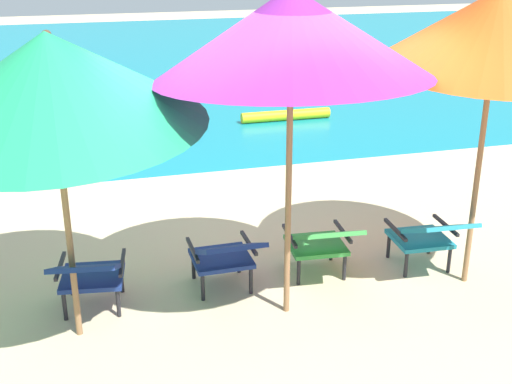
% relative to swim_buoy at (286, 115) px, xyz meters
% --- Properties ---
extents(ground_plane, '(40.00, 40.00, 0.00)m').
position_rel_swim_buoy_xyz_m(ground_plane, '(-1.97, -1.43, -0.10)').
color(ground_plane, '#CCB78E').
extents(ocean_band, '(40.00, 18.00, 0.01)m').
position_rel_swim_buoy_xyz_m(ocean_band, '(-1.97, 6.69, -0.09)').
color(ocean_band, teal).
rests_on(ocean_band, ground_plane).
extents(swim_buoy, '(1.60, 0.18, 0.18)m').
position_rel_swim_buoy_xyz_m(swim_buoy, '(0.00, 0.00, 0.00)').
color(swim_buoy, yellow).
rests_on(swim_buoy, ocean_band).
extents(lounge_chair_far_left, '(0.66, 0.94, 0.68)m').
position_rel_swim_buoy_xyz_m(lounge_chair_far_left, '(-3.57, -5.65, 0.31)').
color(lounge_chair_far_left, navy).
rests_on(lounge_chair_far_left, ground_plane).
extents(lounge_chair_near_left, '(0.56, 0.88, 0.68)m').
position_rel_swim_buoy_xyz_m(lounge_chair_near_left, '(-2.40, -5.61, 0.31)').
color(lounge_chair_near_left, navy).
rests_on(lounge_chair_near_left, ground_plane).
extents(lounge_chair_near_right, '(0.61, 0.92, 0.68)m').
position_rel_swim_buoy_xyz_m(lounge_chair_near_right, '(-1.49, -5.59, 0.31)').
color(lounge_chair_near_right, '#338E3D').
rests_on(lounge_chair_near_right, ground_plane).
extents(lounge_chair_far_right, '(0.59, 0.91, 0.68)m').
position_rel_swim_buoy_xyz_m(lounge_chair_far_right, '(-0.47, -5.72, 0.31)').
color(lounge_chair_far_right, teal).
rests_on(lounge_chair_far_right, ground_plane).
extents(beach_umbrella_left, '(2.85, 2.89, 2.52)m').
position_rel_swim_buoy_xyz_m(beach_umbrella_left, '(-3.69, -5.91, 1.98)').
color(beach_umbrella_left, olive).
rests_on(beach_umbrella_left, ground_plane).
extents(beach_umbrella_center, '(2.61, 2.63, 2.73)m').
position_rel_swim_buoy_xyz_m(beach_umbrella_center, '(-1.96, -6.01, 2.24)').
color(beach_umbrella_center, olive).
rests_on(beach_umbrella_center, ground_plane).
extents(beach_umbrella_right, '(2.39, 2.42, 2.72)m').
position_rel_swim_buoy_xyz_m(beach_umbrella_right, '(-0.19, -5.96, 2.22)').
color(beach_umbrella_right, olive).
rests_on(beach_umbrella_right, ground_plane).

